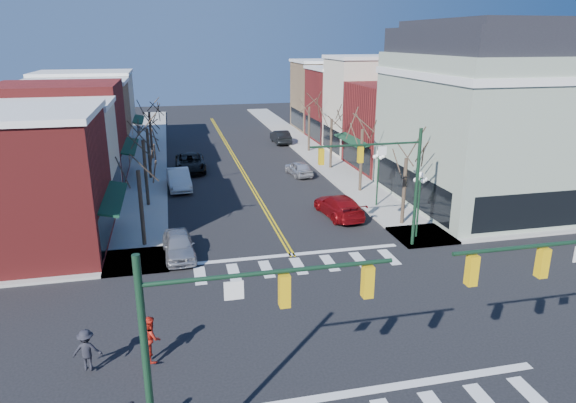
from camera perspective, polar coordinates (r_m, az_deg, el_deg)
ground at (r=23.37m, az=4.98°, el=-13.39°), size 160.00×160.00×0.00m
sidewalk_left at (r=40.84m, az=-15.69°, el=-0.03°), size 3.50×70.00×0.15m
sidewalk_right at (r=43.50m, az=7.94°, el=1.55°), size 3.50×70.00×0.15m
bldg_left_brick_a at (r=33.04m, az=-28.52°, el=1.42°), size 10.00×8.50×8.00m
bldg_left_stucco_a at (r=40.40m, az=-25.75°, el=4.08°), size 10.00×7.00×7.50m
bldg_left_brick_b at (r=48.00m, az=-23.90°, el=6.84°), size 10.00×9.00×8.50m
bldg_left_tan at (r=56.08m, az=-22.40°, el=8.02°), size 10.00×7.50×7.80m
bldg_left_stucco_b at (r=63.64m, az=-21.39°, el=9.32°), size 10.00×8.00×8.20m
bldg_right_brick_a at (r=50.45m, az=13.07°, el=8.06°), size 10.00×8.50×8.00m
bldg_right_stucco at (r=57.30m, az=9.76°, el=10.38°), size 10.00×7.00×10.00m
bldg_right_brick_b at (r=64.33m, az=7.15°, el=10.60°), size 10.00×8.00×8.50m
bldg_right_tan at (r=71.82m, az=4.95°, el=11.59°), size 10.00×8.00×9.00m
victorian_corner at (r=40.92m, az=21.47°, el=8.92°), size 12.25×14.25×13.30m
traffic_mast_near_left at (r=13.73m, az=-7.66°, el=-14.75°), size 6.60×0.28×7.20m
traffic_mast_far_right at (r=29.87m, az=11.05°, el=3.15°), size 6.60×0.28×7.20m
lamppost_corner at (r=32.41m, az=14.39°, el=0.86°), size 0.36×0.36×4.33m
lamppost_midblock at (r=38.08m, az=9.99°, el=3.63°), size 0.36×0.36×4.33m
tree_left_a at (r=31.56m, az=-15.97°, el=-0.84°), size 0.24×0.24×4.76m
tree_left_b at (r=39.21m, az=-15.52°, el=2.98°), size 0.24×0.24×5.04m
tree_left_c at (r=47.05m, az=-15.19°, el=5.09°), size 0.24×0.24×4.55m
tree_left_d at (r=54.86m, az=-14.98°, el=7.02°), size 0.24×0.24×4.90m
tree_right_a at (r=34.82m, az=12.76°, el=1.01°), size 0.24×0.24×4.62m
tree_right_b at (r=41.84m, az=8.12°, el=4.46°), size 0.24×0.24×5.18m
tree_right_c at (r=49.25m, az=4.80°, el=6.35°), size 0.24×0.24×4.83m
tree_right_d at (r=56.78m, az=2.34°, el=7.98°), size 0.24×0.24×4.97m
car_left_near at (r=30.14m, az=-12.06°, el=-4.78°), size 1.98×4.35×1.45m
car_left_mid at (r=43.75m, az=-12.04°, el=2.44°), size 2.07×5.10×1.65m
car_left_far at (r=49.44m, az=-10.81°, el=4.25°), size 2.70×5.86×1.63m
car_right_near at (r=36.29m, az=5.67°, el=-0.49°), size 2.66×5.49×1.54m
car_right_mid at (r=47.05m, az=1.19°, el=3.71°), size 2.12×4.16×1.36m
car_right_far at (r=61.88m, az=-0.83°, el=7.20°), size 1.79×4.81×1.57m
pedestrian_red_b at (r=21.03m, az=-15.01°, el=-14.45°), size 0.89×1.03×1.82m
pedestrian_dark_b at (r=21.23m, az=-21.45°, el=-15.10°), size 1.12×0.71×1.65m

